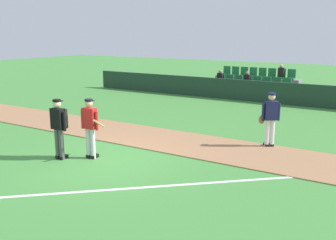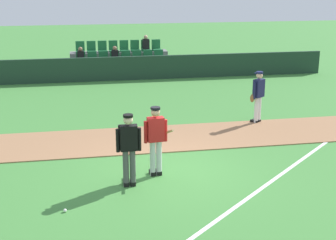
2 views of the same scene
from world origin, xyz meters
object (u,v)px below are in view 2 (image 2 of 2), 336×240
object	(u,v)px
runner_navy_jersey	(258,95)
baseball	(65,210)
umpire_home_plate	(129,146)
batter_red_jersey	(156,138)

from	to	relation	value
runner_navy_jersey	baseball	size ratio (longest dim) A/B	23.78
baseball	umpire_home_plate	bearing A→B (deg)	36.84
runner_navy_jersey	umpire_home_plate	bearing A→B (deg)	-137.74
batter_red_jersey	baseball	xyz separation A→B (m)	(-2.21, -1.63, -0.93)
umpire_home_plate	runner_navy_jersey	world-z (taller)	same
runner_navy_jersey	baseball	distance (m)	8.38
batter_red_jersey	runner_navy_jersey	size ratio (longest dim) A/B	1.00
umpire_home_plate	runner_navy_jersey	distance (m)	6.47
batter_red_jersey	runner_navy_jersey	xyz separation A→B (m)	(4.07, 3.84, -0.01)
umpire_home_plate	baseball	world-z (taller)	umpire_home_plate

